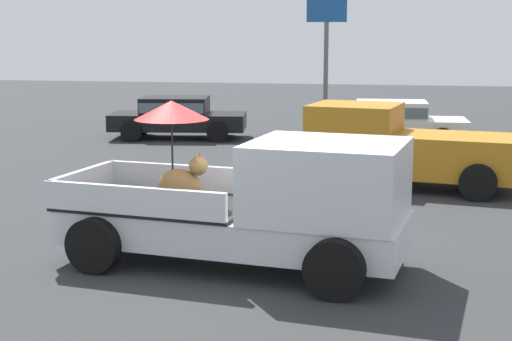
{
  "coord_description": "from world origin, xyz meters",
  "views": [
    {
      "loc": [
        2.36,
        -10.68,
        3.39
      ],
      "look_at": [
        0.0,
        1.78,
        1.1
      ],
      "focal_mm": 53.97,
      "sensor_mm": 36.0,
      "label": 1
    }
  ],
  "objects_px": {
    "pickup_truck_main": "(263,203)",
    "motel_sign": "(326,35)",
    "parked_sedan_far": "(177,115)",
    "pickup_truck_red": "(398,147)",
    "parked_sedan_near": "(393,121)"
  },
  "relations": [
    {
      "from": "pickup_truck_main",
      "to": "parked_sedan_near",
      "type": "distance_m",
      "value": 13.04
    },
    {
      "from": "pickup_truck_red",
      "to": "parked_sedan_far",
      "type": "bearing_deg",
      "value": -33.22
    },
    {
      "from": "pickup_truck_red",
      "to": "parked_sedan_near",
      "type": "relative_size",
      "value": 1.15
    },
    {
      "from": "pickup_truck_main",
      "to": "motel_sign",
      "type": "distance_m",
      "value": 16.86
    },
    {
      "from": "pickup_truck_red",
      "to": "parked_sedan_near",
      "type": "bearing_deg",
      "value": -78.18
    },
    {
      "from": "parked_sedan_far",
      "to": "pickup_truck_red",
      "type": "bearing_deg",
      "value": -51.15
    },
    {
      "from": "parked_sedan_far",
      "to": "motel_sign",
      "type": "bearing_deg",
      "value": 30.85
    },
    {
      "from": "motel_sign",
      "to": "parked_sedan_far",
      "type": "bearing_deg",
      "value": -141.25
    },
    {
      "from": "parked_sedan_near",
      "to": "pickup_truck_main",
      "type": "bearing_deg",
      "value": -100.17
    },
    {
      "from": "pickup_truck_main",
      "to": "parked_sedan_near",
      "type": "height_order",
      "value": "pickup_truck_main"
    },
    {
      "from": "motel_sign",
      "to": "pickup_truck_main",
      "type": "bearing_deg",
      "value": -87.44
    },
    {
      "from": "motel_sign",
      "to": "pickup_truck_red",
      "type": "bearing_deg",
      "value": -75.55
    },
    {
      "from": "parked_sedan_far",
      "to": "motel_sign",
      "type": "relative_size",
      "value": 0.97
    },
    {
      "from": "pickup_truck_main",
      "to": "pickup_truck_red",
      "type": "xyz_separation_m",
      "value": [
        1.88,
        6.49,
        -0.09
      ]
    },
    {
      "from": "parked_sedan_far",
      "to": "motel_sign",
      "type": "distance_m",
      "value": 6.22
    }
  ]
}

